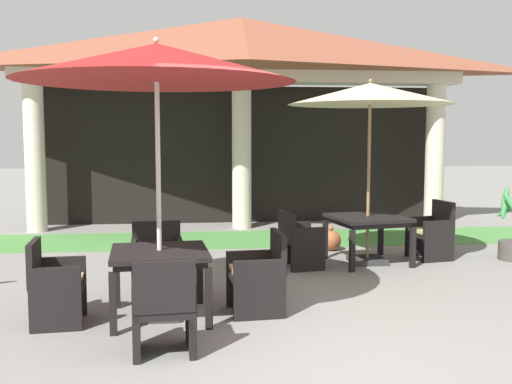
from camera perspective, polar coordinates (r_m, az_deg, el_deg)
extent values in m
plane|color=gray|center=(5.36, 4.77, -15.48)|extent=(60.00, 60.00, 0.00)
cylinder|color=beige|center=(12.47, -20.56, 3.17)|extent=(0.39, 0.39, 2.97)
cylinder|color=beige|center=(12.09, -1.39, 3.46)|extent=(0.39, 0.39, 2.97)
cylinder|color=beige|center=(13.07, 16.87, 3.38)|extent=(0.39, 0.39, 2.97)
cube|color=beige|center=(12.14, -1.41, 11.04)|extent=(9.00, 0.70, 0.24)
pyramid|color=brown|center=(12.22, -1.42, 14.06)|extent=(9.40, 2.65, 1.05)
cube|color=black|center=(12.99, -1.70, 3.60)|extent=(8.80, 0.16, 2.97)
cube|color=#47843D|center=(10.95, -0.84, -4.55)|extent=(11.20, 1.84, 0.01)
cube|color=black|center=(6.27, -9.29, -5.77)|extent=(1.08, 1.08, 0.05)
cube|color=black|center=(6.28, -9.29, -6.27)|extent=(0.99, 0.99, 0.06)
cube|color=black|center=(5.92, -13.64, -10.45)|extent=(0.08, 0.08, 0.61)
cube|color=black|center=(5.94, -4.57, -10.24)|extent=(0.08, 0.08, 0.61)
cube|color=black|center=(6.81, -13.29, -8.33)|extent=(0.08, 0.08, 0.61)
cube|color=black|center=(6.83, -5.46, -8.16)|extent=(0.08, 0.08, 0.61)
cube|color=#2D2D2D|center=(6.43, -9.20, -11.58)|extent=(0.41, 0.41, 0.07)
cylinder|color=beige|center=(6.18, -9.38, -0.27)|extent=(0.05, 0.05, 2.61)
cone|color=maroon|center=(6.19, -9.58, 12.20)|extent=(2.84, 2.84, 0.39)
sphere|color=beige|center=(6.22, -9.62, 14.25)|extent=(0.06, 0.06, 0.06)
cube|color=black|center=(5.36, -8.90, -11.11)|extent=(0.56, 0.53, 0.07)
cube|color=#E0CC7F|center=(5.34, -8.91, -10.49)|extent=(0.52, 0.49, 0.05)
cube|color=black|center=(5.07, -8.84, -9.06)|extent=(0.53, 0.11, 0.44)
cube|color=black|center=(5.37, -11.51, -11.88)|extent=(0.10, 0.49, 0.65)
cube|color=black|center=(5.39, -6.27, -11.75)|extent=(0.10, 0.49, 0.65)
cube|color=black|center=(5.62, -11.38, -12.62)|extent=(0.06, 0.06, 0.36)
cube|color=black|center=(5.64, -6.52, -12.50)|extent=(0.06, 0.06, 0.36)
cube|color=black|center=(5.21, -11.41, -14.10)|extent=(0.06, 0.06, 0.36)
cube|color=black|center=(5.23, -6.14, -13.96)|extent=(0.06, 0.06, 0.36)
cube|color=black|center=(6.44, -0.08, -8.01)|extent=(0.60, 0.61, 0.07)
cube|color=#E0CC7F|center=(6.43, -0.08, -7.49)|extent=(0.55, 0.56, 0.05)
cube|color=black|center=(6.44, 2.17, -5.73)|extent=(0.11, 0.56, 0.43)
cube|color=black|center=(6.22, 0.38, -9.44)|extent=(0.56, 0.11, 0.63)
cube|color=black|center=(6.71, -0.51, -8.32)|extent=(0.56, 0.11, 0.63)
cube|color=black|center=(6.22, -1.93, -10.65)|extent=(0.06, 0.06, 0.38)
cube|color=black|center=(6.69, -2.62, -9.47)|extent=(0.06, 0.06, 0.38)
cube|color=black|center=(6.31, 2.61, -10.40)|extent=(0.06, 0.06, 0.38)
cube|color=black|center=(6.78, 1.60, -9.27)|extent=(0.06, 0.06, 0.38)
cube|color=black|center=(6.39, -18.51, -8.65)|extent=(0.54, 0.59, 0.07)
cube|color=#E0CC7F|center=(6.38, -18.52, -8.12)|extent=(0.50, 0.54, 0.05)
cube|color=black|center=(6.37, -20.62, -6.40)|extent=(0.11, 0.55, 0.44)
cube|color=black|center=(6.65, -18.20, -8.67)|extent=(0.50, 0.10, 0.64)
cube|color=black|center=(6.16, -18.80, -9.82)|extent=(0.50, 0.10, 0.64)
cube|color=black|center=(6.66, -16.26, -9.89)|extent=(0.06, 0.06, 0.35)
cube|color=black|center=(6.18, -16.68, -11.10)|extent=(0.06, 0.06, 0.35)
cube|color=black|center=(6.71, -20.07, -9.88)|extent=(0.06, 0.06, 0.35)
cube|color=black|center=(6.24, -20.78, -11.06)|extent=(0.06, 0.06, 0.35)
cube|color=black|center=(7.33, -9.51, -6.59)|extent=(0.64, 0.60, 0.07)
cube|color=#E0CC7F|center=(7.31, -9.51, -6.13)|extent=(0.59, 0.55, 0.05)
cube|color=black|center=(7.53, -9.59, -4.37)|extent=(0.60, 0.11, 0.42)
cube|color=black|center=(7.35, -7.31, -7.07)|extent=(0.11, 0.55, 0.64)
cube|color=black|center=(7.34, -11.69, -7.16)|extent=(0.11, 0.55, 0.64)
cube|color=black|center=(7.15, -7.23, -8.62)|extent=(0.06, 0.06, 0.36)
cube|color=black|center=(7.14, -11.62, -8.72)|extent=(0.06, 0.06, 0.36)
cube|color=black|center=(7.62, -7.48, -7.73)|extent=(0.06, 0.06, 0.36)
cube|color=black|center=(7.61, -11.58, -7.82)|extent=(0.06, 0.06, 0.36)
cube|color=black|center=(9.00, 10.74, -2.45)|extent=(1.20, 1.20, 0.05)
cube|color=black|center=(9.01, 10.73, -2.83)|extent=(1.11, 1.11, 0.07)
cube|color=black|center=(8.43, 9.26, -5.66)|extent=(0.08, 0.08, 0.59)
cube|color=black|center=(8.88, 14.89, -5.20)|extent=(0.08, 0.08, 0.59)
cube|color=black|center=(9.29, 6.69, -4.58)|extent=(0.08, 0.08, 0.59)
cube|color=black|center=(9.70, 11.94, -4.23)|extent=(0.08, 0.08, 0.59)
cube|color=#2D2D2D|center=(9.11, 10.67, -6.48)|extent=(0.51, 0.51, 0.08)
cylinder|color=olive|center=(8.94, 10.80, 1.10)|extent=(0.05, 0.05, 2.49)
cone|color=beige|center=(8.93, 10.95, 9.29)|extent=(2.43, 2.43, 0.31)
sphere|color=olive|center=(8.95, 10.98, 10.48)|extent=(0.06, 0.06, 0.06)
cube|color=black|center=(8.61, 4.40, -4.57)|extent=(0.60, 0.67, 0.07)
cube|color=#E0CC7F|center=(8.60, 4.40, -4.18)|extent=(0.55, 0.62, 0.05)
cube|color=black|center=(8.50, 2.96, -3.19)|extent=(0.17, 0.59, 0.37)
cube|color=black|center=(8.88, 3.76, -4.92)|extent=(0.50, 0.15, 0.62)
cube|color=black|center=(8.38, 5.06, -5.56)|extent=(0.50, 0.15, 0.62)
cube|color=black|center=(8.98, 5.11, -5.62)|extent=(0.07, 0.07, 0.38)
cube|color=black|center=(8.49, 6.43, -6.27)|extent=(0.07, 0.07, 0.38)
cube|color=black|center=(8.83, 2.42, -5.79)|extent=(0.07, 0.07, 0.38)
cube|color=black|center=(8.34, 3.61, -6.48)|extent=(0.07, 0.07, 0.38)
cube|color=black|center=(9.57, 16.38, -3.93)|extent=(0.61, 0.63, 0.07)
cube|color=#E0CC7F|center=(9.56, 16.39, -3.57)|extent=(0.56, 0.58, 0.05)
cube|color=black|center=(9.66, 17.61, -2.23)|extent=(0.16, 0.55, 0.48)
cube|color=black|center=(9.37, 17.20, -4.58)|extent=(0.52, 0.15, 0.63)
cube|color=black|center=(9.79, 15.57, -4.11)|extent=(0.52, 0.15, 0.63)
cube|color=black|center=(9.28, 15.96, -5.52)|extent=(0.07, 0.07, 0.35)
cube|color=black|center=(9.69, 14.42, -5.02)|extent=(0.07, 0.07, 0.35)
cube|color=black|center=(9.53, 18.31, -5.30)|extent=(0.07, 0.07, 0.35)
cube|color=black|center=(9.93, 16.70, -4.83)|extent=(0.07, 0.07, 0.35)
ellipsoid|color=#387F42|center=(9.91, 22.89, -0.94)|extent=(0.34, 0.40, 0.53)
ellipsoid|color=#9E5633|center=(9.95, 7.25, -4.65)|extent=(0.33, 0.33, 0.34)
sphere|color=#9E5633|center=(9.91, 7.26, -3.47)|extent=(0.08, 0.08, 0.08)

